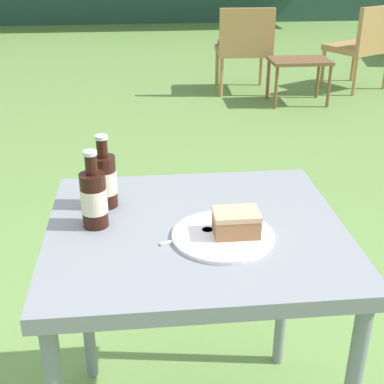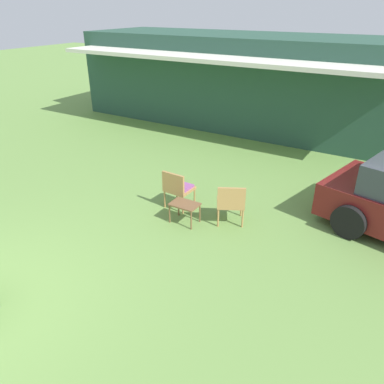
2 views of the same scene
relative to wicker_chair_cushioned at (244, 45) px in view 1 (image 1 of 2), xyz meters
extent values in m
cylinder|color=#B2844C|center=(0.25, 0.26, -0.29)|extent=(0.04, 0.04, 0.38)
cylinder|color=#B2844C|center=(-0.22, 0.29, -0.29)|extent=(0.04, 0.04, 0.38)
cylinder|color=#B2844C|center=(0.23, -0.16, -0.29)|extent=(0.04, 0.04, 0.38)
cylinder|color=#B2844C|center=(-0.24, -0.14, -0.29)|extent=(0.04, 0.04, 0.38)
cube|color=#B2844C|center=(0.00, 0.06, -0.07)|extent=(0.54, 0.51, 0.06)
cube|color=#B2844C|center=(-0.01, -0.16, 0.16)|extent=(0.52, 0.07, 0.40)
cube|color=#995193|center=(0.00, 0.06, -0.01)|extent=(0.49, 0.43, 0.05)
cylinder|color=#B2844C|center=(1.29, 0.36, -0.29)|extent=(0.04, 0.04, 0.38)
cylinder|color=#B2844C|center=(0.87, 0.14, -0.29)|extent=(0.04, 0.04, 0.38)
cylinder|color=#B2844C|center=(1.08, -0.24, -0.29)|extent=(0.04, 0.04, 0.38)
cube|color=#B2844C|center=(1.18, 0.06, -0.07)|extent=(0.69, 0.67, 0.06)
cube|color=#B2844C|center=(1.28, -0.13, 0.16)|extent=(0.49, 0.29, 0.40)
cube|color=brown|center=(0.44, -0.44, -0.08)|extent=(0.54, 0.37, 0.03)
cylinder|color=brown|center=(0.19, -0.60, -0.28)|extent=(0.03, 0.03, 0.38)
cylinder|color=brown|center=(0.69, -0.60, -0.28)|extent=(0.03, 0.03, 0.38)
cylinder|color=brown|center=(0.19, -0.27, -0.28)|extent=(0.03, 0.03, 0.38)
cylinder|color=brown|center=(0.69, -0.27, -0.28)|extent=(0.03, 0.03, 0.38)
cube|color=gray|center=(-0.92, -4.08, 0.26)|extent=(0.76, 0.67, 0.04)
cylinder|color=gray|center=(-1.26, -3.79, -0.12)|extent=(0.04, 0.04, 0.72)
cylinder|color=gray|center=(-0.58, -3.79, -0.12)|extent=(0.04, 0.04, 0.72)
cylinder|color=white|center=(-0.86, -4.15, 0.29)|extent=(0.25, 0.25, 0.01)
cube|color=#9E6B42|center=(-0.83, -4.15, 0.32)|extent=(0.11, 0.08, 0.05)
cube|color=tan|center=(-0.83, -4.15, 0.35)|extent=(0.11, 0.08, 0.01)
cylinder|color=black|center=(-1.15, -3.94, 0.35)|extent=(0.07, 0.07, 0.14)
cylinder|color=black|center=(-1.15, -3.94, 0.45)|extent=(0.03, 0.03, 0.05)
cylinder|color=silver|center=(-1.15, -3.94, 0.48)|extent=(0.03, 0.03, 0.01)
cylinder|color=beige|center=(-1.15, -3.94, 0.35)|extent=(0.07, 0.07, 0.06)
cylinder|color=black|center=(-1.17, -4.05, 0.35)|extent=(0.07, 0.07, 0.14)
cylinder|color=black|center=(-1.17, -4.05, 0.45)|extent=(0.03, 0.03, 0.05)
cylinder|color=silver|center=(-1.17, -4.05, 0.48)|extent=(0.03, 0.03, 0.01)
cylinder|color=beige|center=(-1.17, -4.05, 0.35)|extent=(0.07, 0.07, 0.06)
cube|color=silver|center=(-0.92, -4.14, 0.28)|extent=(0.19, 0.07, 0.01)
cylinder|color=silver|center=(-0.89, -4.12, 0.29)|extent=(0.03, 0.03, 0.01)
camera|label=1|loc=(-1.05, -5.28, 0.95)|focal=50.00mm
camera|label=2|loc=(3.85, -5.79, 3.38)|focal=35.00mm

